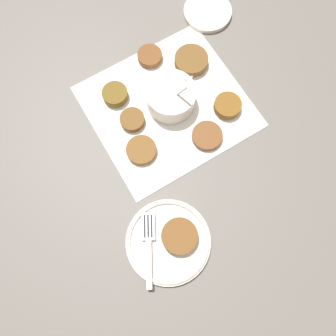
# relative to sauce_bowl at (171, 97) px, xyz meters

# --- Properties ---
(ground_plane) EXTENTS (4.00, 4.00, 0.00)m
(ground_plane) POSITION_rel_sauce_bowl_xyz_m (-0.03, -0.03, -0.03)
(ground_plane) COLOR #605B56
(napkin) EXTENTS (0.40, 0.38, 0.00)m
(napkin) POSITION_rel_sauce_bowl_xyz_m (-0.01, -0.00, -0.03)
(napkin) COLOR white
(napkin) RESTS_ON ground_plane
(sauce_bowl) EXTENTS (0.12, 0.11, 0.10)m
(sauce_bowl) POSITION_rel_sauce_bowl_xyz_m (0.00, 0.00, 0.00)
(sauce_bowl) COLOR silver
(sauce_bowl) RESTS_ON napkin
(fritter_0) EXTENTS (0.06, 0.06, 0.02)m
(fritter_0) POSITION_rel_sauce_bowl_xyz_m (0.09, -0.10, -0.01)
(fritter_0) COLOR brown
(fritter_0) RESTS_ON napkin
(fritter_1) EXTENTS (0.07, 0.07, 0.01)m
(fritter_1) POSITION_rel_sauce_bowl_xyz_m (-0.13, -0.05, -0.02)
(fritter_1) COLOR brown
(fritter_1) RESTS_ON napkin
(fritter_2) EXTENTS (0.06, 0.06, 0.02)m
(fritter_2) POSITION_rel_sauce_bowl_xyz_m (-0.10, 0.02, -0.01)
(fritter_2) COLOR brown
(fritter_2) RESTS_ON napkin
(fritter_3) EXTENTS (0.08, 0.08, 0.02)m
(fritter_3) POSITION_rel_sauce_bowl_xyz_m (0.10, 0.05, -0.01)
(fritter_3) COLOR brown
(fritter_3) RESTS_ON napkin
(fritter_4) EXTENTS (0.06, 0.06, 0.02)m
(fritter_4) POSITION_rel_sauce_bowl_xyz_m (0.04, 0.12, -0.02)
(fritter_4) COLOR brown
(fritter_4) RESTS_ON napkin
(fritter_5) EXTENTS (0.06, 0.06, 0.02)m
(fritter_5) POSITION_rel_sauce_bowl_xyz_m (-0.09, 0.10, -0.01)
(fritter_5) COLOR brown
(fritter_5) RESTS_ON napkin
(fritter_6) EXTENTS (0.07, 0.07, 0.01)m
(fritter_6) POSITION_rel_sauce_bowl_xyz_m (0.01, -0.12, -0.02)
(fritter_6) COLOR brown
(fritter_6) RESTS_ON napkin
(serving_plate) EXTENTS (0.18, 0.18, 0.02)m
(serving_plate) POSITION_rel_sauce_bowl_xyz_m (-0.21, -0.24, -0.02)
(serving_plate) COLOR silver
(serving_plate) RESTS_ON ground_plane
(fritter_on_plate) EXTENTS (0.08, 0.08, 0.02)m
(fritter_on_plate) POSITION_rel_sauce_bowl_xyz_m (-0.19, -0.25, -0.00)
(fritter_on_plate) COLOR brown
(fritter_on_plate) RESTS_ON serving_plate
(fork) EXTENTS (0.11, 0.13, 0.00)m
(fork) POSITION_rel_sauce_bowl_xyz_m (-0.24, -0.22, -0.01)
(fork) COLOR silver
(fork) RESTS_ON serving_plate
(extra_saucer) EXTENTS (0.12, 0.12, 0.01)m
(extra_saucer) POSITION_rel_sauce_bowl_xyz_m (0.23, 0.13, -0.02)
(extra_saucer) COLOR silver
(extra_saucer) RESTS_ON ground_plane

